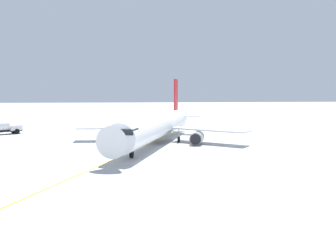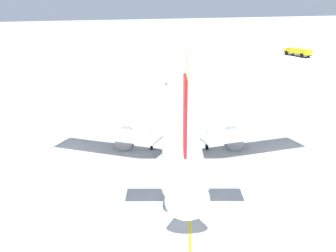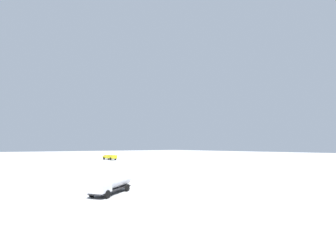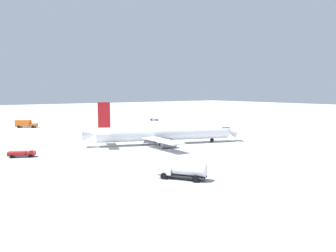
{
  "view_description": "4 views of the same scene",
  "coord_description": "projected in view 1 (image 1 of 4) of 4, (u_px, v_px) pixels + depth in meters",
  "views": [
    {
      "loc": [
        -58.99,
        6.08,
        8.57
      ],
      "look_at": [
        -1.58,
        -2.04,
        3.31
      ],
      "focal_mm": 37.79,
      "sensor_mm": 36.0,
      "label": 1
    },
    {
      "loc": [
        48.29,
        -19.79,
        18.04
      ],
      "look_at": [
        4.77,
        -3.38,
        3.73
      ],
      "focal_mm": 45.0,
      "sensor_mm": 36.0,
      "label": 2
    },
    {
      "loc": [
        52.78,
        15.98,
        6.99
      ],
      "look_at": [
        29.55,
        33.63,
        9.5
      ],
      "focal_mm": 25.18,
      "sensor_mm": 36.0,
      "label": 3
    },
    {
      "loc": [
        52.17,
        72.2,
        14.7
      ],
      "look_at": [
        -2.17,
        -3.83,
        4.53
      ],
      "focal_mm": 34.49,
      "sensor_mm": 36.0,
      "label": 4
    }
  ],
  "objects": [
    {
      "name": "ops_pickup_truck",
      "position": [
        157.0,
        122.0,
        97.4
      ],
      "size": [
        5.96,
        4.19,
        1.41
      ],
      "rotation": [
        0.0,
        0.0,
        2.69
      ],
      "color": "#232326",
      "rests_on": "ground_plane"
    },
    {
      "name": "taxiway_centreline",
      "position": [
        139.0,
        148.0,
        55.78
      ],
      "size": [
        182.58,
        77.99,
        0.01
      ],
      "rotation": [
        0.0,
        0.0,
        2.74
      ],
      "color": "yellow",
      "rests_on": "ground_plane"
    },
    {
      "name": "ground_plane",
      "position": [
        155.0,
        145.0,
        59.79
      ],
      "size": [
        600.0,
        600.0,
        0.0
      ],
      "primitive_type": "plane",
      "color": "#B2B2B2"
    },
    {
      "name": "airliner_main",
      "position": [
        158.0,
        127.0,
        61.38
      ],
      "size": [
        42.12,
        29.82,
        11.76
      ],
      "rotation": [
        0.0,
        0.0,
        2.78
      ],
      "color": "white",
      "rests_on": "ground_plane"
    }
  ]
}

